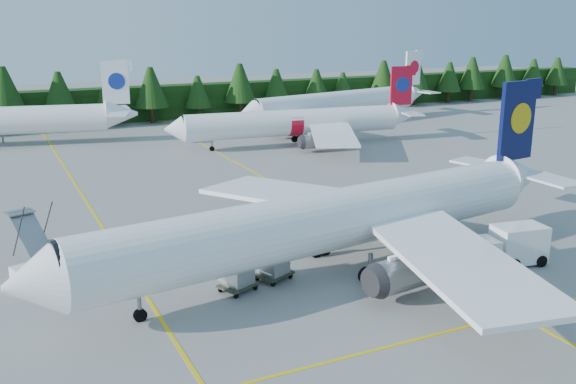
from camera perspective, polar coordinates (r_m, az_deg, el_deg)
name	(u,v)px	position (r m, az deg, el deg)	size (l,w,h in m)	color
ground	(380,295)	(43.33, 8.21, -9.07)	(320.00, 320.00, 0.00)	gray
taxi_stripe_a	(108,236)	(56.13, -15.70, -3.76)	(0.25, 120.00, 0.01)	yellow
taxi_stripe_b	(318,207)	(62.34, 2.65, -1.30)	(0.25, 120.00, 0.01)	yellow
taxi_stripe_cross	(438,334)	(39.01, 13.19, -12.20)	(80.00, 0.25, 0.01)	yellow
treeline_hedge	(122,105)	(117.70, -14.55, 7.54)	(220.00, 4.00, 6.00)	black
airliner_navy	(319,224)	(44.88, 2.75, -2.85)	(43.37, 35.47, 12.65)	white
airliner_red	(289,123)	(91.71, 0.13, 6.13)	(37.21, 30.48, 10.83)	white
airliner_far_right	(333,103)	(110.42, 4.04, 7.88)	(40.15, 11.90, 11.82)	white
airstairs	(46,266)	(48.35, -20.69, -6.16)	(5.07, 6.89, 4.11)	white
service_truck	(506,246)	(50.01, 18.79, -4.60)	(6.32, 3.09, 2.93)	silver
uld_pair	(256,269)	(43.98, -2.84, -6.81)	(5.85, 3.30, 1.81)	#2F3627
crew_a	(420,255)	(48.23, 11.65, -5.53)	(0.64, 0.42, 1.77)	orange
crew_b	(402,268)	(45.74, 10.11, -6.64)	(0.84, 0.65, 1.72)	#FF6205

